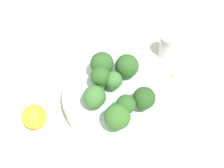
# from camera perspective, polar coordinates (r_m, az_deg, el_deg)

# --- Properties ---
(ground_plane) EXTENTS (3.00, 3.00, 0.00)m
(ground_plane) POSITION_cam_1_polar(r_m,az_deg,el_deg) (0.61, -0.00, -3.19)
(ground_plane) COLOR beige
(bowl) EXTENTS (0.19, 0.19, 0.03)m
(bowl) POSITION_cam_1_polar(r_m,az_deg,el_deg) (0.60, -0.00, -2.41)
(bowl) COLOR silver
(bowl) RESTS_ON ground_plane
(broccoli_floret_0) EXTENTS (0.04, 0.04, 0.06)m
(broccoli_floret_0) POSITION_cam_1_polar(r_m,az_deg,el_deg) (0.58, -1.85, 3.69)
(broccoli_floret_0) COLOR #84AD66
(broccoli_floret_0) RESTS_ON bowl
(broccoli_floret_1) EXTENTS (0.04, 0.04, 0.05)m
(broccoli_floret_1) POSITION_cam_1_polar(r_m,az_deg,el_deg) (0.57, -2.12, 1.24)
(broccoli_floret_1) COLOR #84AD66
(broccoli_floret_1) RESTS_ON bowl
(broccoli_floret_2) EXTENTS (0.03, 0.03, 0.04)m
(broccoli_floret_2) POSITION_cam_1_polar(r_m,az_deg,el_deg) (0.57, 0.22, 0.61)
(broccoli_floret_2) COLOR #8EB770
(broccoli_floret_2) RESTS_ON bowl
(broccoli_floret_3) EXTENTS (0.05, 0.05, 0.06)m
(broccoli_floret_3) POSITION_cam_1_polar(r_m,az_deg,el_deg) (0.53, 0.97, -6.10)
(broccoli_floret_3) COLOR #8EB770
(broccoli_floret_3) RESTS_ON bowl
(broccoli_floret_4) EXTENTS (0.04, 0.04, 0.05)m
(broccoli_floret_4) POSITION_cam_1_polar(r_m,az_deg,el_deg) (0.55, -3.22, -2.40)
(broccoli_floret_4) COLOR #7A9E5B
(broccoli_floret_4) RESTS_ON bowl
(broccoli_floret_5) EXTENTS (0.03, 0.03, 0.05)m
(broccoli_floret_5) POSITION_cam_1_polar(r_m,az_deg,el_deg) (0.53, 2.56, -3.91)
(broccoli_floret_5) COLOR #84AD66
(broccoli_floret_5) RESTS_ON bowl
(broccoli_floret_6) EXTENTS (0.04, 0.04, 0.05)m
(broccoli_floret_6) POSITION_cam_1_polar(r_m,az_deg,el_deg) (0.55, 5.86, -2.69)
(broccoli_floret_6) COLOR #7A9E5B
(broccoli_floret_6) RESTS_ON bowl
(broccoli_floret_7) EXTENTS (0.05, 0.05, 0.05)m
(broccoli_floret_7) POSITION_cam_1_polar(r_m,az_deg,el_deg) (0.59, 2.74, 3.25)
(broccoli_floret_7) COLOR #8EB770
(broccoli_floret_7) RESTS_ON bowl
(pepper_shaker) EXTENTS (0.04, 0.04, 0.06)m
(pepper_shaker) POSITION_cam_1_polar(r_m,az_deg,el_deg) (0.67, 10.12, 7.00)
(pepper_shaker) COLOR silver
(pepper_shaker) RESTS_ON ground_plane
(lemon_wedge) EXTENTS (0.05, 0.05, 0.05)m
(lemon_wedge) POSITION_cam_1_polar(r_m,az_deg,el_deg) (0.59, -14.00, -5.98)
(lemon_wedge) COLOR yellow
(lemon_wedge) RESTS_ON ground_plane
(almond_crumb_0) EXTENTS (0.01, 0.01, 0.01)m
(almond_crumb_0) POSITION_cam_1_polar(r_m,az_deg,el_deg) (0.66, 11.01, 1.75)
(almond_crumb_0) COLOR tan
(almond_crumb_0) RESTS_ON ground_plane
(almond_crumb_1) EXTENTS (0.01, 0.01, 0.01)m
(almond_crumb_1) POSITION_cam_1_polar(r_m,az_deg,el_deg) (0.67, -1.28, 4.95)
(almond_crumb_1) COLOR tan
(almond_crumb_1) RESTS_ON ground_plane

